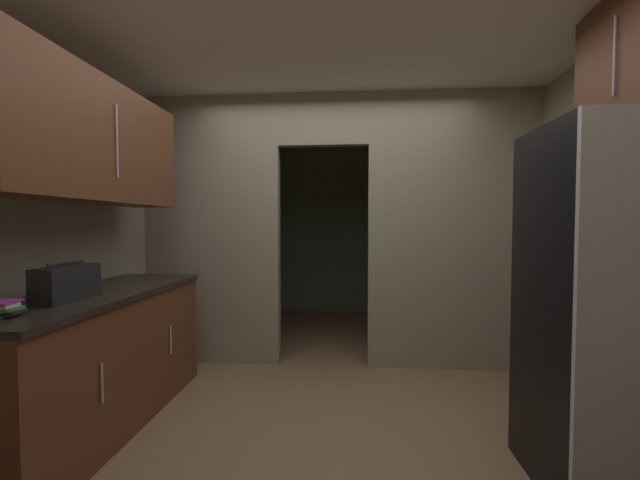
# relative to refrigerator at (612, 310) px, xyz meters

# --- Properties ---
(ground) EXTENTS (20.00, 20.00, 0.00)m
(ground) POSITION_rel_refrigerator_xyz_m (-1.47, 0.29, -0.93)
(ground) COLOR brown
(kitchen_overhead_slab) EXTENTS (4.13, 6.84, 0.06)m
(kitchen_overhead_slab) POSITION_rel_refrigerator_xyz_m (-1.47, 0.71, 1.69)
(kitchen_overhead_slab) COLOR silver
(kitchen_partition) EXTENTS (3.73, 0.12, 2.58)m
(kitchen_partition) POSITION_rel_refrigerator_xyz_m (-1.44, 1.71, 0.42)
(kitchen_partition) COLOR gray
(kitchen_partition) RESTS_ON ground
(adjoining_room_shell) EXTENTS (3.73, 2.41, 2.58)m
(adjoining_room_shell) POSITION_rel_refrigerator_xyz_m (-1.47, 3.41, 0.37)
(adjoining_room_shell) COLOR slate
(adjoining_room_shell) RESTS_ON ground
(refrigerator) EXTENTS (0.72, 0.72, 1.85)m
(refrigerator) POSITION_rel_refrigerator_xyz_m (0.00, 0.00, 0.00)
(refrigerator) COLOR black
(refrigerator) RESTS_ON ground
(lower_cabinet_run) EXTENTS (0.66, 1.90, 0.91)m
(lower_cabinet_run) POSITION_rel_refrigerator_xyz_m (-3.00, 0.37, -0.47)
(lower_cabinet_run) COLOR brown
(lower_cabinet_run) RESTS_ON ground
(upper_cabinet_counterside) EXTENTS (0.36, 1.71, 0.78)m
(upper_cabinet_counterside) POSITION_rel_refrigerator_xyz_m (-3.00, 0.37, 0.97)
(upper_cabinet_counterside) COLOR brown
(boombox) EXTENTS (0.16, 0.42, 0.23)m
(boombox) POSITION_rel_refrigerator_xyz_m (-2.97, 0.09, 0.09)
(boombox) COLOR black
(boombox) RESTS_ON lower_cabinet_run
(book_stack) EXTENTS (0.16, 0.16, 0.08)m
(book_stack) POSITION_rel_refrigerator_xyz_m (-2.98, -0.33, 0.02)
(book_stack) COLOR #2D609E
(book_stack) RESTS_ON lower_cabinet_run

